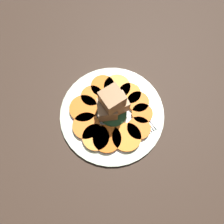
% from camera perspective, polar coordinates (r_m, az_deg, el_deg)
% --- Properties ---
extents(table_slab, '(1.20, 1.20, 0.02)m').
position_cam_1_polar(table_slab, '(0.60, -0.00, -0.97)').
color(table_slab, '#38281E').
rests_on(table_slab, ground).
extents(plate, '(0.28, 0.28, 0.01)m').
position_cam_1_polar(plate, '(0.59, -0.00, -0.51)').
color(plate, beige).
rests_on(plate, table_slab).
extents(carrot_slice_0, '(0.06, 0.06, 0.01)m').
position_cam_1_polar(carrot_slice_0, '(0.60, 4.63, 4.78)').
color(carrot_slice_0, orange).
rests_on(carrot_slice_0, plate).
extents(carrot_slice_1, '(0.07, 0.07, 0.01)m').
position_cam_1_polar(carrot_slice_1, '(0.61, 1.33, 6.51)').
color(carrot_slice_1, '#F99539').
rests_on(carrot_slice_1, plate).
extents(carrot_slice_2, '(0.07, 0.07, 0.01)m').
position_cam_1_polar(carrot_slice_2, '(0.61, -2.43, 6.70)').
color(carrot_slice_2, '#D76215').
rests_on(carrot_slice_2, plate).
extents(carrot_slice_3, '(0.06, 0.06, 0.01)m').
position_cam_1_polar(carrot_slice_3, '(0.60, -5.26, 4.14)').
color(carrot_slice_3, orange).
rests_on(carrot_slice_3, plate).
extents(carrot_slice_4, '(0.08, 0.08, 0.01)m').
position_cam_1_polar(carrot_slice_4, '(0.59, -7.41, 0.85)').
color(carrot_slice_4, orange).
rests_on(carrot_slice_4, plate).
extents(carrot_slice_5, '(0.07, 0.07, 0.01)m').
position_cam_1_polar(carrot_slice_5, '(0.57, -6.78, -3.53)').
color(carrot_slice_5, orange).
rests_on(carrot_slice_5, plate).
extents(carrot_slice_6, '(0.07, 0.07, 0.01)m').
position_cam_1_polar(carrot_slice_6, '(0.56, -4.22, -6.64)').
color(carrot_slice_6, orange).
rests_on(carrot_slice_6, plate).
extents(carrot_slice_7, '(0.07, 0.07, 0.01)m').
position_cam_1_polar(carrot_slice_7, '(0.56, -1.30, -7.00)').
color(carrot_slice_7, '#D66014').
rests_on(carrot_slice_7, plate).
extents(carrot_slice_8, '(0.07, 0.07, 0.01)m').
position_cam_1_polar(carrot_slice_8, '(0.56, 3.84, -6.57)').
color(carrot_slice_8, orange).
rests_on(carrot_slice_8, plate).
extents(carrot_slice_9, '(0.06, 0.06, 0.01)m').
position_cam_1_polar(carrot_slice_9, '(0.57, 6.98, -4.25)').
color(carrot_slice_9, orange).
rests_on(carrot_slice_9, plate).
extents(carrot_slice_10, '(0.06, 0.06, 0.01)m').
position_cam_1_polar(carrot_slice_10, '(0.58, 7.88, -0.44)').
color(carrot_slice_10, orange).
rests_on(carrot_slice_10, plate).
extents(carrot_slice_11, '(0.06, 0.06, 0.01)m').
position_cam_1_polar(carrot_slice_11, '(0.59, 6.83, 2.56)').
color(carrot_slice_11, orange).
rests_on(carrot_slice_11, plate).
extents(center_pile, '(0.08, 0.08, 0.12)m').
position_cam_1_polar(center_pile, '(0.54, -0.04, 1.36)').
color(center_pile, '#2D6033').
rests_on(center_pile, plate).
extents(fork, '(0.18, 0.03, 0.00)m').
position_cam_1_polar(fork, '(0.59, 5.92, 1.64)').
color(fork, silver).
rests_on(fork, plate).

